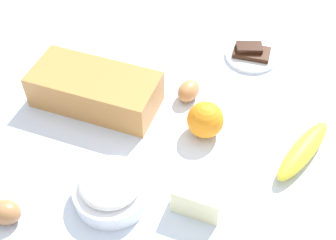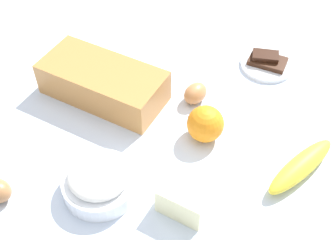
{
  "view_description": "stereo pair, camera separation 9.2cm",
  "coord_description": "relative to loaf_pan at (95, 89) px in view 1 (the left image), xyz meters",
  "views": [
    {
      "loc": [
        -0.11,
        0.61,
        0.72
      ],
      "look_at": [
        0.0,
        0.0,
        0.04
      ],
      "focal_mm": 47.39,
      "sensor_mm": 36.0,
      "label": 1
    },
    {
      "loc": [
        -0.2,
        0.59,
        0.72
      ],
      "look_at": [
        0.0,
        0.0,
        0.04
      ],
      "focal_mm": 47.39,
      "sensor_mm": 36.0,
      "label": 2
    }
  ],
  "objects": [
    {
      "name": "ground_plane",
      "position": [
        -0.18,
        0.06,
        -0.05
      ],
      "size": [
        2.4,
        2.4,
        0.02
      ],
      "primitive_type": "cube",
      "color": "silver"
    },
    {
      "name": "loaf_pan",
      "position": [
        0.0,
        0.0,
        0.0
      ],
      "size": [
        0.3,
        0.18,
        0.08
      ],
      "rotation": [
        0.0,
        0.0,
        -0.18
      ],
      "color": "#B77A3D",
      "rests_on": "ground_plane"
    },
    {
      "name": "flour_bowl",
      "position": [
        -0.1,
        0.24,
        -0.01
      ],
      "size": [
        0.14,
        0.14,
        0.07
      ],
      "color": "white",
      "rests_on": "ground_plane"
    },
    {
      "name": "banana",
      "position": [
        -0.46,
        0.08,
        -0.02
      ],
      "size": [
        0.13,
        0.19,
        0.04
      ],
      "primitive_type": "ellipsoid",
      "rotation": [
        0.0,
        0.0,
        4.19
      ],
      "color": "yellow",
      "rests_on": "ground_plane"
    },
    {
      "name": "orange_fruit",
      "position": [
        -0.25,
        0.05,
        -0.0
      ],
      "size": [
        0.08,
        0.08,
        0.08
      ],
      "primitive_type": "sphere",
      "color": "orange",
      "rests_on": "ground_plane"
    },
    {
      "name": "butter_block",
      "position": [
        -0.26,
        0.23,
        -0.01
      ],
      "size": [
        0.1,
        0.08,
        0.06
      ],
      "primitive_type": "cube",
      "rotation": [
        0.0,
        0.0,
        -0.19
      ],
      "color": "#F4EDB2",
      "rests_on": "ground_plane"
    },
    {
      "name": "egg_near_butter",
      "position": [
        0.08,
        0.32,
        -0.02
      ],
      "size": [
        0.06,
        0.05,
        0.05
      ],
      "primitive_type": "ellipsoid",
      "rotation": [
        0.0,
        1.57,
        6.26
      ],
      "color": "#A06C41",
      "rests_on": "ground_plane"
    },
    {
      "name": "egg_beside_bowl",
      "position": [
        -0.2,
        -0.05,
        -0.02
      ],
      "size": [
        0.07,
        0.07,
        0.05
      ],
      "primitive_type": "ellipsoid",
      "rotation": [
        0.0,
        1.57,
        1.2
      ],
      "color": "#B97D4B",
      "rests_on": "ground_plane"
    },
    {
      "name": "chocolate_plate",
      "position": [
        -0.34,
        -0.22,
        -0.03
      ],
      "size": [
        0.13,
        0.13,
        0.03
      ],
      "color": "white",
      "rests_on": "ground_plane"
    }
  ]
}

